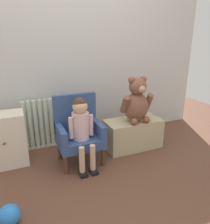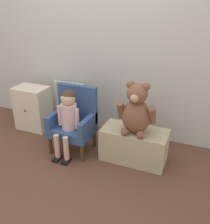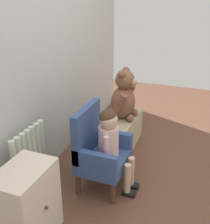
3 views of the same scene
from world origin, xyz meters
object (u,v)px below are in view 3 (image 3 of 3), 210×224
child_armchair (98,150)px  radiator (31,163)px  child_figure (111,139)px  low_bench (120,132)px  large_teddy_bear (124,97)px  small_dresser (27,205)px

child_armchair → radiator: bearing=125.0°
child_armchair → child_figure: child_figure is taller
low_bench → large_teddy_bear: large_teddy_bear is taller
child_figure → low_bench: size_ratio=1.08×
child_armchair → large_teddy_bear: large_teddy_bear is taller
radiator → small_dresser: radiator is taller
child_figure → large_teddy_bear: (0.70, 0.12, 0.11)m
low_bench → child_armchair: bearing=-176.9°
large_teddy_bear → child_armchair: bearing=-179.7°
radiator → child_figure: bearing=-60.7°
radiator → child_armchair: (0.32, -0.46, 0.05)m
small_dresser → child_figure: bearing=-24.5°
low_bench → large_teddy_bear: 0.41m
child_armchair → child_figure: 0.17m
radiator → low_bench: 1.10m
child_figure → large_teddy_bear: large_teddy_bear is taller
low_bench → large_teddy_bear: (0.01, -0.03, 0.41)m
child_armchair → small_dresser: bearing=163.4°
low_bench → radiator: bearing=157.2°
child_figure → low_bench: 0.77m
radiator → child_figure: child_figure is taller
small_dresser → child_figure: 0.82m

